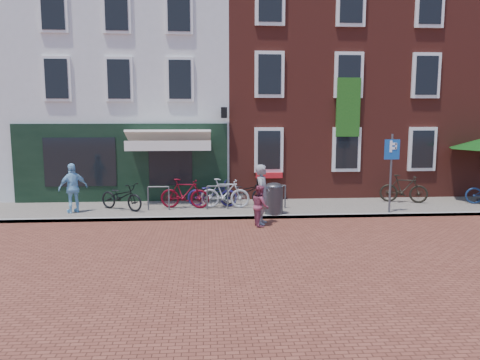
{
  "coord_description": "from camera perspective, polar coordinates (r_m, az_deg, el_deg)",
  "views": [
    {
      "loc": [
        -1.87,
        -14.55,
        3.31
      ],
      "look_at": [
        -0.74,
        0.97,
        1.14
      ],
      "focal_mm": 34.89,
      "sensor_mm": 36.0,
      "label": 1
    }
  ],
  "objects": [
    {
      "name": "bicycle_1",
      "position": [
        16.25,
        -6.78,
        -1.66
      ],
      "size": [
        1.77,
        0.77,
        1.03
      ],
      "primitive_type": "imported",
      "rotation": [
        0.0,
        0.0,
        1.4
      ],
      "color": "#5A0511",
      "rests_on": "sidewalk"
    },
    {
      "name": "parking_sign",
      "position": [
        16.05,
        18.03,
        2.17
      ],
      "size": [
        0.5,
        0.08,
        2.6
      ],
      "color": "#4C4C4F",
      "rests_on": "sidewalk"
    },
    {
      "name": "sidewalk",
      "position": [
        16.63,
        5.86,
        -3.4
      ],
      "size": [
        24.0,
        3.0,
        0.1
      ],
      "primitive_type": "cube",
      "color": "slate",
      "rests_on": "ground"
    },
    {
      "name": "bicycle_3",
      "position": [
        16.21,
        -1.86,
        -1.63
      ],
      "size": [
        1.76,
        0.7,
        1.03
      ],
      "primitive_type": "imported",
      "rotation": [
        0.0,
        0.0,
        1.44
      ],
      "color": "#AEADB0",
      "rests_on": "sidewalk"
    },
    {
      "name": "ground",
      "position": [
        15.04,
        3.09,
        -4.78
      ],
      "size": [
        80.0,
        80.0,
        0.0
      ],
      "primitive_type": "plane",
      "color": "brown"
    },
    {
      "name": "bicycle_5",
      "position": [
        18.24,
        19.39,
        -1.01
      ],
      "size": [
        1.78,
        1.02,
        1.03
      ],
      "primitive_type": "imported",
      "rotation": [
        0.0,
        0.0,
        1.24
      ],
      "color": "black",
      "rests_on": "sidewalk"
    },
    {
      "name": "bicycle_0",
      "position": [
        16.36,
        -14.29,
        -1.97
      ],
      "size": [
        1.82,
        1.47,
        0.93
      ],
      "primitive_type": "imported",
      "rotation": [
        0.0,
        0.0,
        1.0
      ],
      "color": "black",
      "rests_on": "sidewalk"
    },
    {
      "name": "building_brick_mid",
      "position": [
        21.96,
        6.14,
        12.31
      ],
      "size": [
        6.0,
        8.0,
        10.0
      ],
      "primitive_type": "cube",
      "color": "maroon",
      "rests_on": "ground"
    },
    {
      "name": "litter_bin",
      "position": [
        15.24,
        4.17,
        -2.05
      ],
      "size": [
        0.6,
        0.6,
        1.1
      ],
      "color": "#3A3A3D",
      "rests_on": "sidewalk"
    },
    {
      "name": "cafe_person",
      "position": [
        16.34,
        -19.73,
        -0.93
      ],
      "size": [
        1.01,
        0.89,
        1.64
      ],
      "primitive_type": "imported",
      "rotation": [
        0.0,
        0.0,
        3.77
      ],
      "color": "#87C6E9",
      "rests_on": "sidewalk"
    },
    {
      "name": "building_brick_right",
      "position": [
        23.77,
        20.82,
        11.51
      ],
      "size": [
        6.0,
        8.0,
        10.0
      ],
      "primitive_type": "cube",
      "color": "maroon",
      "rests_on": "ground"
    },
    {
      "name": "building_stucco",
      "position": [
        21.81,
        -12.64,
        10.88
      ],
      "size": [
        8.0,
        8.0,
        9.0
      ],
      "primitive_type": "cube",
      "color": "silver",
      "rests_on": "ground"
    },
    {
      "name": "bicycle_2",
      "position": [
        16.52,
        -3.41,
        -1.64
      ],
      "size": [
        1.84,
        0.86,
        0.93
      ],
      "primitive_type": "imported",
      "rotation": [
        0.0,
        0.0,
        1.43
      ],
      "color": "navy",
      "rests_on": "sidewalk"
    },
    {
      "name": "woman",
      "position": [
        14.22,
        2.74,
        -1.76
      ],
      "size": [
        0.58,
        0.75,
        1.83
      ],
      "primitive_type": "imported",
      "rotation": [
        0.0,
        0.0,
        1.34
      ],
      "color": "gray",
      "rests_on": "ground"
    },
    {
      "name": "bicycle_4",
      "position": [
        16.73,
        0.51,
        -1.5
      ],
      "size": [
        1.79,
        0.69,
        0.93
      ],
      "primitive_type": "imported",
      "rotation": [
        0.0,
        0.0,
        1.53
      ],
      "color": "black",
      "rests_on": "sidewalk"
    },
    {
      "name": "boy",
      "position": [
        14.0,
        2.48,
        -3.14
      ],
      "size": [
        0.54,
        0.66,
        1.24
      ],
      "primitive_type": "imported",
      "rotation": [
        0.0,
        0.0,
        1.7
      ],
      "color": "#8E3A51",
      "rests_on": "ground"
    }
  ]
}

